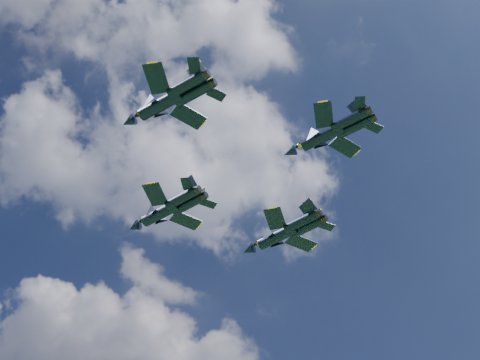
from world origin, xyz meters
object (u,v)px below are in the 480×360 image
jet_left (158,106)px  jet_right (275,237)px  jet_lead (159,214)px  jet_slot (319,138)px

jet_left → jet_right: bearing=0.7°
jet_lead → jet_slot: size_ratio=1.09×
jet_right → jet_slot: bearing=-128.5°
jet_lead → jet_slot: 30.27m
jet_left → jet_slot: size_ratio=1.05×
jet_left → jet_right: size_ratio=0.94×
jet_lead → jet_left: bearing=-138.4°
jet_lead → jet_left: (-0.26, -23.00, -0.75)m
jet_left → jet_right: jet_right is taller
jet_right → jet_slot: jet_right is taller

